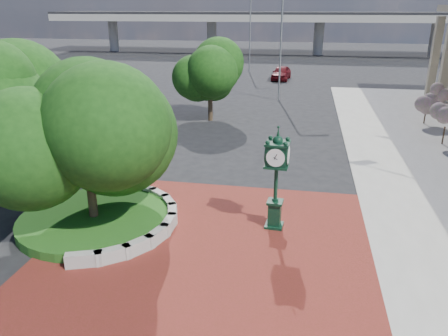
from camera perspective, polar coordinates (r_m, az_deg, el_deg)
ground at (r=17.44m, az=-1.46°, el=-8.73°), size 200.00×200.00×0.00m
plaza at (r=16.58m, az=-2.19°, el=-10.32°), size 12.00×12.00×0.04m
planter_wall at (r=18.01m, az=-10.00°, el=-7.08°), size 2.96×6.77×0.54m
grass_bed at (r=18.92m, az=-16.55°, el=-6.49°), size 6.10×6.10×0.40m
overpass at (r=84.98m, az=8.72°, el=18.86°), size 90.00×12.00×7.50m
tree_planter at (r=17.66m, az=-17.69°, el=3.78°), size 5.20×5.20×6.33m
tree_street at (r=34.08m, az=-1.83°, el=11.53°), size 4.40×4.40×5.45m
post_clock at (r=17.16m, az=6.84°, el=-0.85°), size 0.94×0.94×4.20m
parked_car at (r=54.97m, az=7.49°, el=12.22°), size 2.44×5.03×1.65m
street_lamp_near at (r=41.99m, az=7.78°, el=16.30°), size 2.14×0.56×9.58m
street_lamp_far at (r=60.61m, az=3.64°, el=17.71°), size 2.14×0.73×9.71m
shrub_near at (r=31.51m, az=27.02°, el=5.53°), size 1.20×1.20×2.20m
shrub_mid at (r=36.62m, az=24.99°, el=7.65°), size 1.20×1.20×2.20m
shrub_far at (r=40.47m, az=26.14°, el=8.53°), size 1.20×1.20×2.20m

